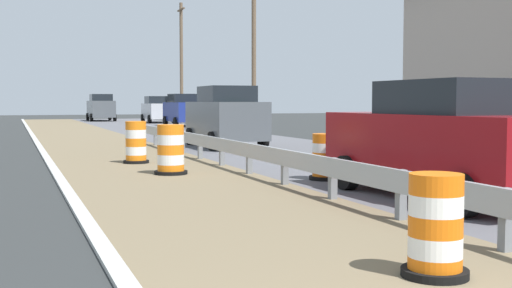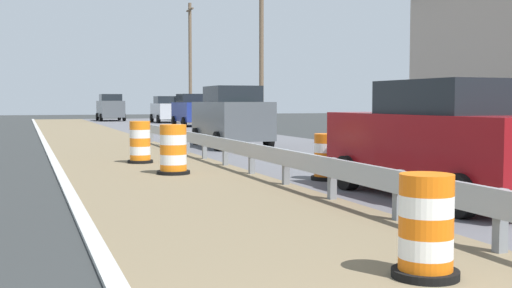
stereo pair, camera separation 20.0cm
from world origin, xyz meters
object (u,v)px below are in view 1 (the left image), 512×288
Objects in this scene: traffic_barrel_far at (136,144)px; car_lead_near_lane at (225,117)px; car_lead_far_lane at (446,140)px; car_trailing_far_lane at (101,108)px; traffic_barrel_nearest at (435,231)px; traffic_barrel_mid at (171,152)px; utility_pole_mid at (254,52)px; traffic_barrel_close at (325,159)px; car_trailing_near_lane at (158,109)px; car_mid_far_lane at (184,110)px; utility_pole_far at (181,61)px.

traffic_barrel_far is 6.51m from car_lead_near_lane.
car_trailing_far_lane is (0.22, 46.62, 0.12)m from car_lead_far_lane.
traffic_barrel_far is at bearing 174.31° from car_trailing_far_lane.
traffic_barrel_nearest is 9.31m from traffic_barrel_mid.
traffic_barrel_far is at bearing -120.64° from utility_pole_mid.
traffic_barrel_nearest reaches higher than traffic_barrel_close.
traffic_barrel_far is 8.98m from car_lead_far_lane.
traffic_barrel_mid is at bearing 142.35° from traffic_barrel_close.
car_lead_far_lane reaches higher than traffic_barrel_mid.
traffic_barrel_close is at bearing 179.00° from car_trailing_far_lane.
traffic_barrel_nearest is 50.79m from car_trailing_far_lane.
car_trailing_far_lane is (-3.52, 6.11, 0.10)m from car_trailing_near_lane.
traffic_barrel_far is 0.24× the size of car_lead_near_lane.
traffic_barrel_nearest is at bearing -87.93° from traffic_barrel_mid.
car_mid_far_lane reaches higher than car_lead_far_lane.
utility_pole_far reaches higher than traffic_barrel_nearest.
traffic_barrel_close is 35.73m from utility_pole_far.
car_trailing_near_lane is (7.49, 32.36, 0.51)m from traffic_barrel_far.
traffic_barrel_mid is 34.20m from utility_pole_far.
utility_pole_far is at bearing 80.70° from traffic_barrel_close.
car_mid_far_lane is (0.12, -7.78, 0.05)m from car_trailing_near_lane.
car_lead_far_lane is at bearing -102.68° from utility_pole_mid.
traffic_barrel_close is at bearing -5.76° from car_trailing_near_lane.
car_trailing_near_lane is 17.50m from utility_pole_mid.
car_trailing_far_lane is at bearing 86.18° from traffic_barrel_nearest.
traffic_barrel_far is at bearing -12.04° from car_trailing_near_lane.
traffic_barrel_close is 3.22m from car_lead_far_lane.
car_lead_near_lane reaches higher than traffic_barrel_nearest.
traffic_barrel_far is (-0.26, 2.90, -0.00)m from traffic_barrel_mid.
traffic_barrel_mid reaches higher than traffic_barrel_far.
utility_pole_mid is at bearing -167.56° from car_trailing_far_lane.
car_trailing_far_lane is 0.51× the size of utility_pole_far.
car_trailing_near_lane is 0.50× the size of utility_pole_far.
car_mid_far_lane is 0.49× the size of utility_pole_far.
traffic_barrel_far is 18.09m from utility_pole_mid.
utility_pole_mid reaches higher than car_lead_far_lane.
car_lead_far_lane is at bearing 52.09° from traffic_barrel_nearest.
utility_pole_mid reaches higher than traffic_barrel_close.
car_trailing_near_lane is at bearing 76.96° from traffic_barrel_far.
car_lead_far_lane is 46.62m from car_trailing_far_lane.
utility_pole_mid is at bearing 73.62° from traffic_barrel_close.
traffic_barrel_close is 0.22× the size of car_trailing_near_lane.
utility_pole_far is (8.20, 42.17, 4.16)m from traffic_barrel_nearest.
traffic_barrel_mid is 20.47m from utility_pole_mid.
car_trailing_far_lane reaches higher than traffic_barrel_far.
car_trailing_far_lane is at bearing 84.87° from traffic_barrel_mid.
utility_pole_far is (4.68, 24.95, 3.51)m from car_lead_near_lane.
car_lead_far_lane is at bearing -77.19° from traffic_barrel_close.
car_lead_far_lane is 38.61m from utility_pole_far.
traffic_barrel_mid is 0.24× the size of car_lead_near_lane.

